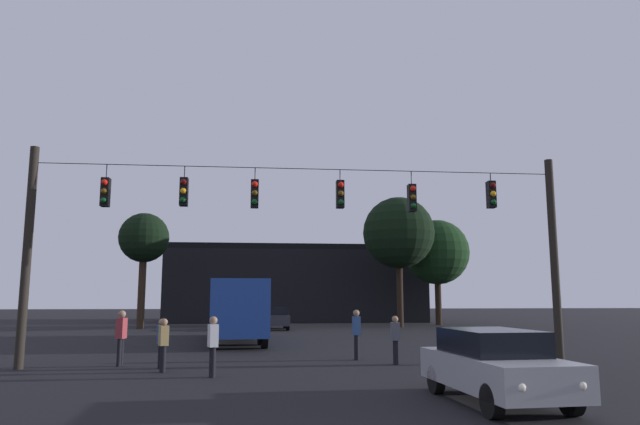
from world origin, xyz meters
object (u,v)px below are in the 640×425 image
object	(u,v)px
car_far_left	(275,318)
pedestrian_crossing_right	(161,340)
pedestrian_crossing_left	(213,343)
car_near_right	(495,365)
tree_left_silhouette	(399,233)
pedestrian_near_bus	(356,331)
pedestrian_crossing_center	(163,342)
tree_right_far	(437,252)
pedestrian_trailing	(395,337)
city_bus	(236,304)
tree_behind_building	(144,239)
pedestrian_far_side	(121,334)

from	to	relation	value
car_far_left	pedestrian_crossing_right	world-z (taller)	pedestrian_crossing_right
car_far_left	pedestrian_crossing_left	size ratio (longest dim) A/B	2.61
car_near_right	tree_left_silhouette	bearing A→B (deg)	79.84
car_near_right	pedestrian_near_bus	distance (m)	8.78
pedestrian_crossing_center	tree_right_far	xyz separation A→B (m)	(17.26, 27.97, 5.00)
pedestrian_near_bus	pedestrian_crossing_left	bearing A→B (deg)	-139.80
pedestrian_near_bus	pedestrian_trailing	distance (m)	1.82
city_bus	tree_left_silhouette	xyz separation A→B (m)	(11.73, 13.20, 5.25)
pedestrian_crossing_left	tree_left_silhouette	world-z (taller)	tree_left_silhouette
pedestrian_crossing_right	pedestrian_near_bus	xyz separation A→B (m)	(6.54, 1.80, 0.15)
pedestrian_near_bus	tree_left_silhouette	xyz separation A→B (m)	(7.05, 22.22, 6.11)
pedestrian_crossing_right	tree_behind_building	bearing A→B (deg)	102.90
pedestrian_crossing_center	pedestrian_far_side	distance (m)	2.36
car_near_right	pedestrian_crossing_left	world-z (taller)	pedestrian_crossing_left
pedestrian_crossing_right	tree_left_silhouette	distance (m)	28.30
pedestrian_crossing_center	pedestrian_trailing	xyz separation A→B (m)	(7.39, 1.33, 0.01)
pedestrian_crossing_left	tree_right_far	xyz separation A→B (m)	(15.70, 29.19, 4.94)
tree_left_silhouette	tree_behind_building	size ratio (longest dim) A/B	1.18
pedestrian_crossing_left	pedestrian_crossing_center	xyz separation A→B (m)	(-1.56, 1.22, -0.06)
city_bus	pedestrian_near_bus	distance (m)	10.20
city_bus	car_near_right	bearing A→B (deg)	-70.68
pedestrian_crossing_right	tree_right_far	distance (m)	32.54
car_near_right	tree_right_far	world-z (taller)	tree_right_far
car_near_right	tree_left_silhouette	distance (m)	31.99
pedestrian_near_bus	tree_behind_building	bearing A→B (deg)	118.55
pedestrian_trailing	pedestrian_crossing_center	bearing A→B (deg)	-169.81
city_bus	pedestrian_crossing_left	xyz separation A→B (m)	(-0.07, -13.04, -0.92)
tree_behind_building	car_far_left	bearing A→B (deg)	-12.76
city_bus	pedestrian_crossing_left	distance (m)	13.07
car_near_right	pedestrian_crossing_center	size ratio (longest dim) A/B	2.80
city_bus	car_far_left	xyz separation A→B (m)	(2.25, 10.88, -1.07)
pedestrian_crossing_left	pedestrian_near_bus	bearing A→B (deg)	40.20
car_far_left	pedestrian_crossing_left	bearing A→B (deg)	-95.55
pedestrian_trailing	tree_right_far	distance (m)	28.85
city_bus	tree_left_silhouette	distance (m)	18.42
tree_right_far	pedestrian_trailing	bearing A→B (deg)	-110.34
car_far_left	tree_right_far	size ratio (longest dim) A/B	0.51
tree_left_silhouette	tree_right_far	world-z (taller)	tree_left_silhouette
tree_left_silhouette	pedestrian_crossing_right	bearing A→B (deg)	-119.50
pedestrian_crossing_left	pedestrian_near_bus	distance (m)	6.22
pedestrian_crossing_center	tree_left_silhouette	distance (m)	29.03
tree_left_silhouette	tree_behind_building	bearing A→B (deg)	-179.55
pedestrian_crossing_center	pedestrian_crossing_right	bearing A→B (deg)	103.27
city_bus	pedestrian_crossing_right	distance (m)	11.03
car_near_right	tree_left_silhouette	world-z (taller)	tree_left_silhouette
tree_behind_building	tree_right_far	world-z (taller)	tree_right_far
car_far_left	pedestrian_near_bus	bearing A→B (deg)	-83.05
pedestrian_crossing_center	pedestrian_crossing_right	xyz separation A→B (m)	(-0.23, 0.99, -0.03)
pedestrian_crossing_center	tree_right_far	bearing A→B (deg)	58.32
tree_behind_building	pedestrian_far_side	bearing A→B (deg)	-80.04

